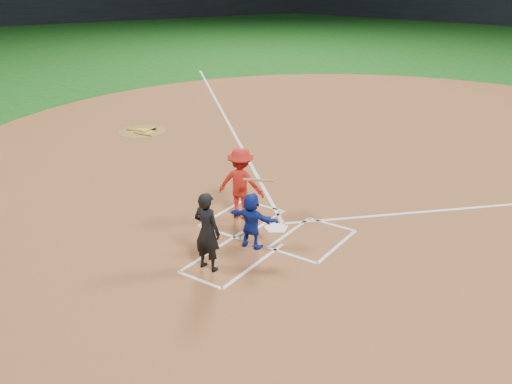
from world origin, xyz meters
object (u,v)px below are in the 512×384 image
Objects in this scene: umpire at (207,232)px; on_deck_circle at (142,132)px; batter_at_plate at (241,183)px; catcher at (252,221)px; home_plate at (276,228)px.

on_deck_circle is at bearing -37.92° from umpire.
umpire is at bearing -69.65° from batter_at_plate.
umpire reaches higher than catcher.
catcher is 0.76× the size of umpire.
catcher is at bearing -99.00° from umpire.
catcher reaches higher than on_deck_circle.
batter_at_plate reaches higher than catcher.
home_plate is at bearing -3.51° from batter_at_plate.
home_plate is at bearing -25.70° from on_deck_circle.
home_plate reaches higher than on_deck_circle.
umpire is at bearing 85.97° from home_plate.
batter_at_plate is at bearing -51.75° from catcher.
batter_at_plate reaches higher than on_deck_circle.
home_plate is 1.23m from catcher.
on_deck_circle is 10.32m from umpire.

